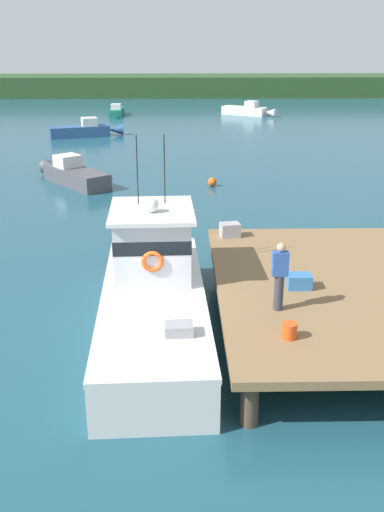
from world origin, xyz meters
name	(u,v)px	position (x,y,z in m)	size (l,w,h in m)	color
ground_plane	(147,327)	(0.00, 0.00, 0.00)	(200.00, 200.00, 0.00)	#1E4C5B
dock	(333,288)	(4.80, 0.00, 1.07)	(6.00, 9.00, 1.20)	#4C3D2D
main_fishing_boat	(153,290)	(0.18, 0.09, 1.01)	(2.86, 9.86, 4.80)	silver
crate_single_far	(299,281)	(3.85, -0.26, 1.38)	(0.60, 0.44, 0.36)	#3370B2
crate_stack_mid_dock	(230,230)	(2.44, 3.75, 1.42)	(0.60, 0.44, 0.44)	#9E9EA3
bait_bucket	(289,331)	(3.15, -2.83, 1.37)	(0.32, 0.32, 0.34)	#E04C19
deckhand_by_the_boat	(280,275)	(3.13, -1.47, 2.06)	(0.36, 0.22, 1.63)	#383842
moored_boat_near_channel	(117,112)	(-5.02, 42.51, 0.39)	(1.14, 4.41, 1.12)	#196B5B
moored_boat_off_the_point	(72,174)	(-4.62, 15.85, 0.48)	(4.35, 4.98, 1.41)	#4C4C51
moored_boat_far_right	(248,110)	(7.34, 42.60, 0.46)	(5.04, 3.55, 1.33)	white
moored_boat_mid_harbor	(85,130)	(-6.20, 30.54, 0.47)	(5.51, 2.57, 1.38)	#285184
mooring_buoy_outer	(212,182)	(2.51, 15.08, 0.22)	(0.45, 0.45, 0.45)	#EA5B19
far_shoreline	(172,85)	(0.00, 62.00, 1.20)	(120.00, 8.00, 2.40)	#284723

